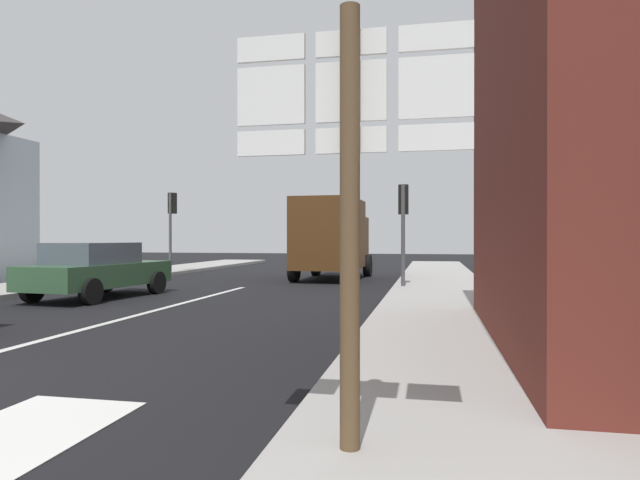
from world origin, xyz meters
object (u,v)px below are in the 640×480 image
sedan_far (97,269)px  traffic_light_near_right (403,212)px  route_sign_post (350,179)px  traffic_light_far_left (172,214)px  delivery_truck (332,236)px

sedan_far → traffic_light_near_right: 8.87m
traffic_light_near_right → route_sign_post: bearing=-88.8°
sedan_far → traffic_light_far_left: size_ratio=1.23×
traffic_light_near_right → traffic_light_far_left: bearing=153.3°
sedan_far → traffic_light_far_left: 9.43m
route_sign_post → delivery_truck: bearing=100.6°
delivery_truck → route_sign_post: route_sign_post is taller
sedan_far → route_sign_post: bearing=-48.7°
delivery_truck → route_sign_post: 17.25m
traffic_light_far_left → sedan_far: bearing=-75.3°
route_sign_post → traffic_light_far_left: 21.00m
delivery_truck → traffic_light_near_right: 4.90m
delivery_truck → traffic_light_near_right: bearing=-53.2°
route_sign_post → sedan_far: bearing=131.3°
sedan_far → route_sign_post: 12.37m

